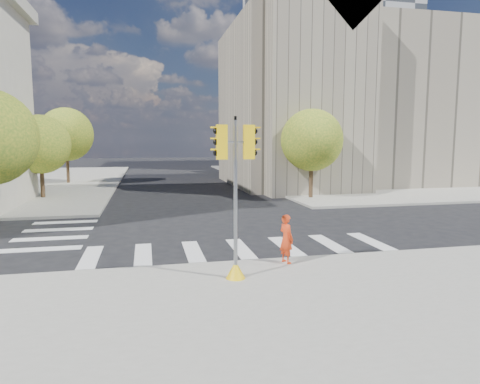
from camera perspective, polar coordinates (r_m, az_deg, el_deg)
The scene contains 14 objects.
ground at distance 18.23m, azimuth -0.98°, elevation -6.00°, with size 160.00×160.00×0.00m, color black.
sidewalk_near at distance 8.35m, azimuth 15.42°, elevation -22.19°, with size 30.00×14.00×0.15m, color gray.
sidewalk_far_right at distance 49.53m, azimuth 15.99°, elevation 2.11°, with size 28.00×40.00×0.15m, color gray.
civic_building at distance 41.34m, azimuth 15.46°, elevation 11.18°, with size 26.00×16.00×19.39m.
office_tower at distance 65.56m, azimuth 11.14°, elevation 16.49°, with size 20.00×18.00×30.00m, color #9EA0A3.
tree_lw_mid at distance 32.17m, azimuth -25.09°, elevation 5.77°, with size 4.00×4.00×5.77m.
tree_lw_far at distance 41.99m, azimuth -22.17°, elevation 7.12°, with size 4.80×4.80×6.95m.
tree_re_near at distance 29.53m, azimuth 9.55°, elevation 6.84°, with size 4.20×4.20×6.16m.
tree_re_mid at distance 40.91m, azimuth 3.23°, elevation 7.38°, with size 4.60×4.60×6.66m.
tree_re_far at distance 52.57m, azimuth -0.32°, elevation 6.79°, with size 4.00×4.00×5.88m.
lamp_near at distance 33.45m, azimuth 7.79°, elevation 7.79°, with size 0.35×0.18×8.11m.
lamp_far at distance 46.84m, azimuth 1.83°, elevation 7.62°, with size 0.35×0.18×8.11m.
traffic_signal at distance 12.05m, azimuth -0.60°, elevation -2.58°, with size 1.07×0.56×4.60m.
photographer at distance 13.89m, azimuth 6.20°, elevation -6.21°, with size 0.58×0.38×1.59m, color #F03E16.
Camera 1 is at (-3.51, -17.40, 4.12)m, focal length 32.00 mm.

